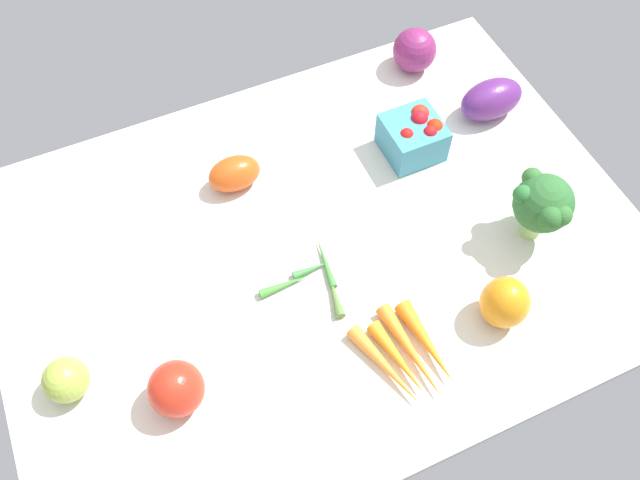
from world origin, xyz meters
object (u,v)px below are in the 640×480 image
(heirloom_tomato_green, at_px, (66,380))
(bell_pepper_red, at_px, (176,389))
(okra_pile, at_px, (314,279))
(berry_basket, at_px, (414,135))
(carrot_bunch, at_px, (408,354))
(roma_tomato, at_px, (234,174))
(eggplant, at_px, (491,99))
(red_onion_near_basket, at_px, (415,50))
(bell_pepper_orange, at_px, (505,303))
(broccoli_head, at_px, (543,203))

(heirloom_tomato_green, bearing_deg, bell_pepper_red, -29.99)
(heirloom_tomato_green, relative_size, bell_pepper_red, 0.79)
(okra_pile, height_order, berry_basket, berry_basket)
(okra_pile, distance_m, carrot_bunch, 0.19)
(bell_pepper_red, bearing_deg, heirloom_tomato_green, 150.01)
(heirloom_tomato_green, bearing_deg, roma_tomato, 35.79)
(carrot_bunch, bearing_deg, heirloom_tomato_green, 161.21)
(eggplant, bearing_deg, berry_basket, 6.00)
(bell_pepper_red, height_order, eggplant, bell_pepper_red)
(heirloom_tomato_green, relative_size, red_onion_near_basket, 0.79)
(red_onion_near_basket, xyz_separation_m, carrot_bunch, (-0.30, -0.53, -0.03))
(bell_pepper_orange, bearing_deg, carrot_bunch, -178.90)
(bell_pepper_orange, relative_size, roma_tomato, 0.96)
(carrot_bunch, bearing_deg, bell_pepper_red, 166.53)
(okra_pile, relative_size, berry_basket, 1.56)
(red_onion_near_basket, relative_size, berry_basket, 0.86)
(red_onion_near_basket, distance_m, eggplant, 0.18)
(red_onion_near_basket, bearing_deg, broccoli_head, -91.03)
(heirloom_tomato_green, xyz_separation_m, berry_basket, (0.66, 0.19, 0.01))
(red_onion_near_basket, bearing_deg, bell_pepper_orange, -104.48)
(broccoli_head, distance_m, bell_pepper_orange, 0.17)
(eggplant, xyz_separation_m, carrot_bunch, (-0.37, -0.37, -0.02))
(okra_pile, bearing_deg, red_onion_near_basket, 44.06)
(bell_pepper_red, bearing_deg, bell_pepper_orange, -8.73)
(eggplant, height_order, carrot_bunch, eggplant)
(roma_tomato, bearing_deg, red_onion_near_basket, 18.17)
(bell_pepper_orange, distance_m, red_onion_near_basket, 0.55)
(heirloom_tomato_green, height_order, okra_pile, heirloom_tomato_green)
(heirloom_tomato_green, distance_m, bell_pepper_red, 0.16)
(heirloom_tomato_green, height_order, berry_basket, berry_basket)
(bell_pepper_orange, height_order, roma_tomato, bell_pepper_orange)
(bell_pepper_orange, bearing_deg, berry_basket, 84.27)
(okra_pile, height_order, carrot_bunch, carrot_bunch)
(red_onion_near_basket, distance_m, carrot_bunch, 0.61)
(broccoli_head, height_order, bell_pepper_orange, broccoli_head)
(red_onion_near_basket, height_order, berry_basket, red_onion_near_basket)
(roma_tomato, bearing_deg, berry_basket, -9.28)
(okra_pile, relative_size, roma_tomato, 1.66)
(heirloom_tomato_green, distance_m, bell_pepper_orange, 0.64)
(heirloom_tomato_green, distance_m, red_onion_near_basket, 0.85)
(bell_pepper_red, relative_size, roma_tomato, 0.92)
(heirloom_tomato_green, bearing_deg, bell_pepper_orange, -13.89)
(heirloom_tomato_green, distance_m, carrot_bunch, 0.49)
(heirloom_tomato_green, height_order, carrot_bunch, heirloom_tomato_green)
(bell_pepper_red, relative_size, carrot_bunch, 0.51)
(broccoli_head, bearing_deg, bell_pepper_orange, -139.93)
(eggplant, distance_m, berry_basket, 0.17)
(eggplant, bearing_deg, bell_pepper_orange, 59.93)
(bell_pepper_orange, relative_size, berry_basket, 0.90)
(berry_basket, bearing_deg, red_onion_near_basket, 61.13)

